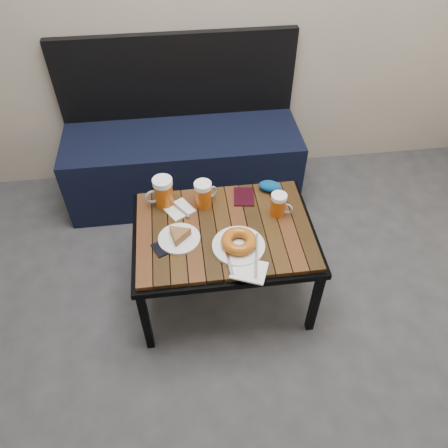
{
  "coord_description": "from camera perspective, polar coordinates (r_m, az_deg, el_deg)",
  "views": [
    {
      "loc": [
        -0.25,
        -0.45,
        1.91
      ],
      "look_at": [
        -0.08,
        0.93,
        0.5
      ],
      "focal_mm": 35.0,
      "sensor_mm": 36.0,
      "label": 1
    }
  ],
  "objects": [
    {
      "name": "beer_mug_centre",
      "position": [
        2.07,
        -2.68,
        3.95
      ],
      "size": [
        0.13,
        0.11,
        0.13
      ],
      "rotation": [
        0.0,
        0.0,
        0.54
      ],
      "color": "#AA4A0D",
      "rests_on": "cafe_table"
    },
    {
      "name": "passport_burgundy",
      "position": [
        2.15,
        2.61,
        3.59
      ],
      "size": [
        0.11,
        0.15,
        0.01
      ],
      "primitive_type": "cube",
      "rotation": [
        0.0,
        0.0,
        -0.13
      ],
      "color": "black",
      "rests_on": "cafe_table"
    },
    {
      "name": "plate_pie",
      "position": [
        1.95,
        -5.9,
        -1.63
      ],
      "size": [
        0.19,
        0.19,
        0.05
      ],
      "color": "white",
      "rests_on": "cafe_table"
    },
    {
      "name": "napkin_left",
      "position": [
        2.09,
        -5.91,
        1.91
      ],
      "size": [
        0.16,
        0.16,
        0.01
      ],
      "rotation": [
        0.0,
        0.0,
        0.53
      ],
      "color": "white",
      "rests_on": "cafe_table"
    },
    {
      "name": "bench",
      "position": [
        2.75,
        -5.34,
        8.74
      ],
      "size": [
        1.4,
        0.5,
        0.95
      ],
      "color": "black",
      "rests_on": "ground"
    },
    {
      "name": "napkin_right",
      "position": [
        1.83,
        3.31,
        -6.07
      ],
      "size": [
        0.18,
        0.17,
        0.01
      ],
      "rotation": [
        0.0,
        0.0,
        -0.39
      ],
      "color": "white",
      "rests_on": "cafe_table"
    },
    {
      "name": "knit_pouch",
      "position": [
        2.19,
        6.01,
        4.93
      ],
      "size": [
        0.13,
        0.11,
        0.05
      ],
      "primitive_type": "ellipsoid",
      "rotation": [
        0.0,
        0.0,
        -0.36
      ],
      "color": "navy",
      "rests_on": "cafe_table"
    },
    {
      "name": "plate_bagel",
      "position": [
        1.9,
        1.93,
        -2.53
      ],
      "size": [
        0.23,
        0.3,
        0.06
      ],
      "color": "white",
      "rests_on": "cafe_table"
    },
    {
      "name": "beer_mug_right",
      "position": [
        2.04,
        7.16,
        2.52
      ],
      "size": [
        0.11,
        0.09,
        0.12
      ],
      "rotation": [
        0.0,
        0.0,
        -0.49
      ],
      "color": "#AA4A0D",
      "rests_on": "cafe_table"
    },
    {
      "name": "cafe_table",
      "position": [
        2.03,
        -0.0,
        -1.42
      ],
      "size": [
        0.84,
        0.62,
        0.47
      ],
      "color": "black",
      "rests_on": "ground"
    },
    {
      "name": "beer_mug_left",
      "position": [
        2.09,
        -7.98,
        4.16
      ],
      "size": [
        0.14,
        0.11,
        0.15
      ],
      "rotation": [
        0.0,
        0.0,
        3.36
      ],
      "color": "#AA4A0D",
      "rests_on": "cafe_table"
    },
    {
      "name": "passport_navy",
      "position": [
        1.94,
        -7.44,
        -2.87
      ],
      "size": [
        0.15,
        0.13,
        0.01
      ],
      "primitive_type": "cube",
      "rotation": [
        0.0,
        0.0,
        -1.15
      ],
      "color": "black",
      "rests_on": "cafe_table"
    }
  ]
}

